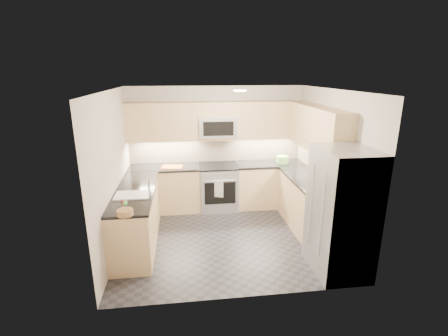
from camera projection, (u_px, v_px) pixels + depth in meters
floor at (227, 237)px, 5.67m from camera, size 3.60×3.20×0.00m
ceiling at (227, 90)px, 4.96m from camera, size 3.60×3.20×0.02m
wall_back at (216, 147)px, 6.83m from camera, size 3.60×0.02×2.50m
wall_front at (245, 207)px, 3.79m from camera, size 3.60×0.02×2.50m
wall_left at (113, 172)px, 5.09m from camera, size 0.02×3.20×2.50m
wall_right at (331, 164)px, 5.53m from camera, size 0.02×3.20×2.50m
base_cab_back_left at (165, 190)px, 6.64m from camera, size 1.42×0.60×0.90m
base_cab_back_right at (269, 185)px, 6.91m from camera, size 1.42×0.60×0.90m
base_cab_right at (307, 205)px, 5.87m from camera, size 0.60×1.70×0.90m
base_cab_peninsula at (137, 218)px, 5.36m from camera, size 0.60×2.00×0.90m
countertop_back_left at (164, 168)px, 6.51m from camera, size 1.42×0.63×0.04m
countertop_back_right at (270, 164)px, 6.78m from camera, size 1.42×0.63×0.04m
countertop_right at (309, 181)px, 5.73m from camera, size 0.63×1.70×0.04m
countertop_peninsula at (135, 191)px, 5.22m from camera, size 0.63×2.00×0.04m
upper_cab_back at (217, 121)px, 6.50m from camera, size 3.60×0.35×0.75m
upper_cab_right at (318, 128)px, 5.61m from camera, size 0.35×1.95×0.75m
backsplash_back at (216, 149)px, 6.84m from camera, size 3.60×0.01×0.51m
backsplash_right at (320, 161)px, 5.98m from camera, size 0.01×2.30×0.51m
gas_range at (218, 187)px, 6.75m from camera, size 0.76×0.65×0.91m
range_cooktop at (218, 166)px, 6.62m from camera, size 0.76×0.65×0.03m
oven_door_glass at (220, 193)px, 6.44m from camera, size 0.62×0.02×0.45m
oven_handle at (220, 181)px, 6.34m from camera, size 0.60×0.02×0.02m
microwave at (217, 127)px, 6.51m from camera, size 0.76×0.40×0.40m
microwave_door at (218, 129)px, 6.32m from camera, size 0.60×0.01×0.28m
refrigerator at (341, 212)px, 4.50m from camera, size 0.70×0.90×1.80m
fridge_handle_left at (322, 216)px, 4.27m from camera, size 0.02×0.02×1.20m
fridge_handle_right at (311, 205)px, 4.61m from camera, size 0.02×0.02×1.20m
sink_basin at (133, 199)px, 5.00m from camera, size 0.52×0.38×0.16m
faucet at (149, 186)px, 4.97m from camera, size 0.03×0.03×0.28m
utensil_bowl at (283, 159)px, 6.75m from camera, size 0.32×0.32×0.15m
cutting_board at (172, 167)px, 6.46m from camera, size 0.44×0.34×0.01m
fruit_basket at (125, 212)px, 4.29m from camera, size 0.28×0.28×0.08m
fruit_apple at (124, 202)px, 4.43m from camera, size 0.07×0.07×0.07m
fruit_pear at (125, 203)px, 4.40m from camera, size 0.07×0.07×0.07m
dish_towel_check at (219, 189)px, 6.37m from camera, size 0.17×0.08×0.33m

